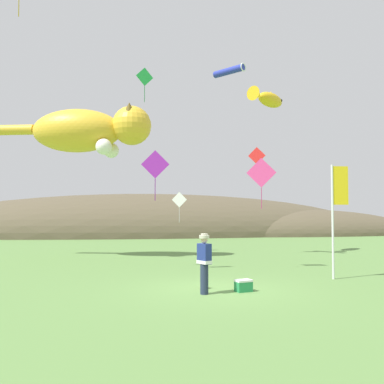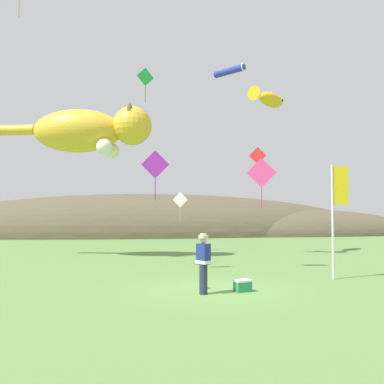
# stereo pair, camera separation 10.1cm
# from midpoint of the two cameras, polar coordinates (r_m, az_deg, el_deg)

# --- Properties ---
(ground_plane) EXTENTS (120.00, 120.00, 0.00)m
(ground_plane) POSITION_cam_midpoint_polar(r_m,az_deg,el_deg) (13.48, 2.95, -12.98)
(ground_plane) COLOR #5B8442
(distant_hill_ridge) EXTENTS (53.07, 13.52, 8.41)m
(distant_hill_ridge) POSITION_cam_midpoint_polar(r_m,az_deg,el_deg) (44.11, -1.89, -5.72)
(distant_hill_ridge) COLOR brown
(distant_hill_ridge) RESTS_ON ground
(festival_attendant) EXTENTS (0.43, 0.49, 1.77)m
(festival_attendant) POSITION_cam_midpoint_polar(r_m,az_deg,el_deg) (12.74, 1.76, -9.25)
(festival_attendant) COLOR #232D47
(festival_attendant) RESTS_ON ground
(kite_spool) EXTENTS (0.16, 0.25, 0.25)m
(kite_spool) POSITION_cam_midpoint_polar(r_m,az_deg,el_deg) (13.79, 1.75, -12.21)
(kite_spool) COLOR olive
(kite_spool) RESTS_ON ground
(picnic_cooler) EXTENTS (0.56, 0.44, 0.36)m
(picnic_cooler) POSITION_cam_midpoint_polar(r_m,az_deg,el_deg) (13.33, 7.00, -12.29)
(picnic_cooler) COLOR #268C4C
(picnic_cooler) RESTS_ON ground
(festival_banner_pole) EXTENTS (0.66, 0.08, 4.12)m
(festival_banner_pole) POSITION_cam_midpoint_polar(r_m,az_deg,el_deg) (16.30, 18.87, -1.51)
(festival_banner_pole) COLOR silver
(festival_banner_pole) RESTS_ON ground
(kite_giant_cat) EXTENTS (8.61, 3.60, 2.67)m
(kite_giant_cat) POSITION_cam_midpoint_polar(r_m,az_deg,el_deg) (23.23, -13.41, 7.92)
(kite_giant_cat) COLOR gold
(kite_fish_windsock) EXTENTS (2.82, 2.61, 0.93)m
(kite_fish_windsock) POSITION_cam_midpoint_polar(r_m,az_deg,el_deg) (25.22, 10.24, 12.16)
(kite_fish_windsock) COLOR gold
(kite_tube_streamer) EXTENTS (1.49, 1.73, 0.44)m
(kite_tube_streamer) POSITION_cam_midpoint_polar(r_m,az_deg,el_deg) (23.44, 5.22, 15.79)
(kite_tube_streamer) COLOR #2633A5
(kite_diamond_pink) EXTENTS (1.17, 0.50, 2.16)m
(kite_diamond_pink) POSITION_cam_midpoint_polar(r_m,az_deg,el_deg) (18.31, 9.41, 2.50)
(kite_diamond_pink) COLOR #E53F8C
(kite_diamond_red) EXTENTS (0.89, 0.43, 1.88)m
(kite_diamond_red) POSITION_cam_midpoint_polar(r_m,az_deg,el_deg) (24.29, 8.85, 4.75)
(kite_diamond_red) COLOR red
(kite_diamond_violet) EXTENTS (1.14, 0.19, 2.06)m
(kite_diamond_violet) POSITION_cam_midpoint_polar(r_m,az_deg,el_deg) (17.46, -4.76, 3.63)
(kite_diamond_violet) COLOR purple
(kite_diamond_green) EXTENTS (0.97, 0.38, 1.93)m
(kite_diamond_green) POSITION_cam_midpoint_polar(r_m,az_deg,el_deg) (24.54, -6.12, 14.97)
(kite_diamond_green) COLOR green
(kite_diamond_white) EXTENTS (0.87, 0.35, 1.83)m
(kite_diamond_white) POSITION_cam_midpoint_polar(r_m,az_deg,el_deg) (25.81, -1.48, -1.10)
(kite_diamond_white) COLOR white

